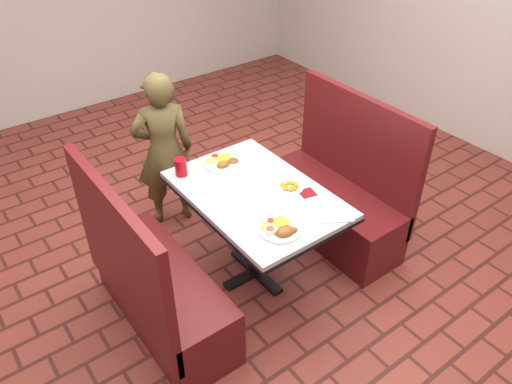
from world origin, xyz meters
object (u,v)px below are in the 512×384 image
Objects in this scene: booth_bench_left at (156,289)px; booth_bench_right at (336,200)px; dining_table at (256,203)px; near_dinner_plate at (280,226)px; plantain_plate at (289,187)px; diner_person at (164,151)px; far_dinner_plate at (222,160)px; red_tumbler at (181,167)px.

booth_bench_left and booth_bench_right have the same top height.
booth_bench_right is at bearing 0.00° from dining_table.
near_dinner_plate reaches higher than plantain_plate.
far_dinner_plate is at bearing 128.70° from diner_person.
dining_table is 0.45m from far_dinner_plate.
booth_bench_right reaches higher than far_dinner_plate.
plantain_plate is at bearing 43.34° from near_dinner_plate.
red_tumbler is at bearing 156.24° from booth_bench_right.
booth_bench_left is 0.91× the size of diner_person.
far_dinner_plate is (0.20, -0.55, 0.12)m from diner_person.
booth_bench_left reaches higher than red_tumbler.
booth_bench_right is (0.80, 0.00, -0.32)m from dining_table.
dining_table is 1.00m from diner_person.
diner_person is 6.70× the size of plantain_plate.
diner_person reaches higher than red_tumbler.
near_dinner_plate is at bearing -136.66° from plantain_plate.
diner_person is (0.62, 0.98, 0.33)m from booth_bench_left.
far_dinner_plate is (-0.78, 0.44, 0.45)m from booth_bench_right.
far_dinner_plate is at bearing 80.40° from near_dinner_plate.
near_dinner_plate is at bearing -30.76° from booth_bench_left.
plantain_plate is at bearing -24.96° from dining_table.
dining_table is 6.18× the size of plantain_plate.
far_dinner_plate is (0.14, 0.84, -0.00)m from near_dinner_plate.
near_dinner_plate is at bearing -99.60° from far_dinner_plate.
red_tumbler is (-0.29, 0.48, 0.16)m from dining_table.
dining_table is 4.13× the size of far_dinner_plate.
diner_person is 0.54m from red_tumbler.
diner_person is at bearing 100.12° from dining_table.
booth_bench_left is at bearing 180.00° from dining_table.
diner_person is at bearing 109.77° from far_dinner_plate.
dining_table is at bearing -58.60° from red_tumbler.
dining_table is at bearing 119.06° from diner_person.
far_dinner_plate is at bearing 109.14° from plantain_plate.
plantain_plate is (0.33, 0.31, -0.02)m from near_dinner_plate.
booth_bench_left is (-0.80, 0.00, -0.32)m from dining_table.
booth_bench_left is at bearing 76.57° from diner_person.
booth_bench_right is 1.00m from far_dinner_plate.
dining_table is at bearing 180.00° from booth_bench_right.
dining_table is 0.86m from booth_bench_left.
diner_person is 0.59m from far_dinner_plate.
booth_bench_left reaches higher than near_dinner_plate.
near_dinner_plate is 0.85m from far_dinner_plate.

